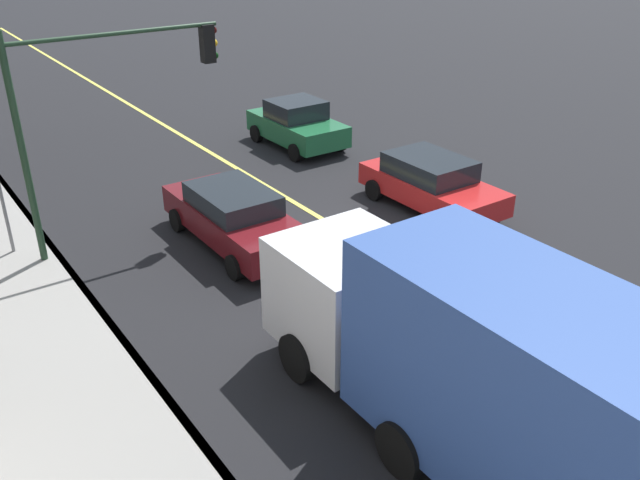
{
  "coord_description": "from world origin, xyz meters",
  "views": [
    {
      "loc": [
        -11.77,
        9.58,
        7.65
      ],
      "look_at": [
        -2.43,
        3.01,
        1.94
      ],
      "focal_mm": 37.88,
      "sensor_mm": 36.0,
      "label": 1
    }
  ],
  "objects": [
    {
      "name": "truck_blue",
      "position": [
        -6.86,
        3.19,
        1.75
      ],
      "size": [
        8.24,
        2.45,
        3.32
      ],
      "color": "silver",
      "rests_on": "ground"
    },
    {
      "name": "sidewalk_slab",
      "position": [
        0.0,
        8.26,
        0.07
      ],
      "size": [
        80.0,
        3.65,
        0.15
      ],
      "primitive_type": "cube",
      "color": "gray",
      "rests_on": "ground"
    },
    {
      "name": "street_sign_post",
      "position": [
        4.27,
        7.34,
        1.6
      ],
      "size": [
        0.6,
        0.08,
        2.7
      ],
      "color": "slate",
      "rests_on": "ground"
    },
    {
      "name": "lane_stripe_center",
      "position": [
        0.0,
        0.0,
        0.01
      ],
      "size": [
        80.0,
        0.16,
        0.01
      ],
      "primitive_type": "cube",
      "color": "#D8CC4C",
      "rests_on": "ground"
    },
    {
      "name": "traffic_light_mast",
      "position": [
        3.44,
        4.86,
        3.75
      ],
      "size": [
        0.28,
        4.96,
        5.37
      ],
      "color": "#1E3823",
      "rests_on": "ground"
    },
    {
      "name": "curb_edge",
      "position": [
        0.0,
        6.51,
        0.07
      ],
      "size": [
        80.0,
        0.16,
        0.15
      ],
      "primitive_type": "cube",
      "color": "slate",
      "rests_on": "ground"
    },
    {
      "name": "car_red",
      "position": [
        0.64,
        -2.9,
        0.76
      ],
      "size": [
        4.27,
        1.98,
        1.47
      ],
      "color": "red",
      "rests_on": "ground"
    },
    {
      "name": "car_maroon",
      "position": [
        1.8,
        2.63,
        0.77
      ],
      "size": [
        4.69,
        1.91,
        1.47
      ],
      "color": "#591116",
      "rests_on": "ground"
    },
    {
      "name": "car_green",
      "position": [
        7.29,
        -2.84,
        0.79
      ],
      "size": [
        3.83,
        2.04,
        1.61
      ],
      "color": "#1E6038",
      "rests_on": "ground"
    },
    {
      "name": "ground",
      "position": [
        0.0,
        0.0,
        0.0
      ],
      "size": [
        200.0,
        200.0,
        0.0
      ],
      "primitive_type": "plane",
      "color": "black"
    }
  ]
}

